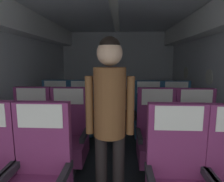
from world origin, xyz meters
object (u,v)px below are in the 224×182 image
object	(u,v)px
seat_c_right_aisle	(176,119)
seat_b_left_aisle	(68,138)
seat_c_left_aisle	(82,117)
seat_a_left_aisle	(39,181)
flight_attendant	(110,109)
seat_b_right_aisle	(196,141)
seat_b_right_window	(157,140)
seat_c_right_window	(148,119)
seat_c_left_window	(55,117)
seat_b_left_window	(31,137)

from	to	relation	value
seat_c_right_aisle	seat_b_left_aisle	bearing A→B (deg)	-151.41
seat_c_left_aisle	seat_c_right_aisle	world-z (taller)	same
seat_a_left_aisle	seat_c_left_aisle	distance (m)	1.75
seat_a_left_aisle	flight_attendant	size ratio (longest dim) A/B	0.67
seat_b_right_aisle	seat_c_right_aisle	size ratio (longest dim) A/B	1.00
seat_b_right_aisle	seat_c_left_aisle	distance (m)	1.83
seat_b_right_window	seat_c_right_window	world-z (taller)	same
seat_c_right_window	seat_c_left_window	bearing A→B (deg)	179.00
seat_b_left_window	seat_c_left_window	xyz separation A→B (m)	(0.01, 0.88, 0.00)
seat_b_left_window	flight_attendant	distance (m)	1.34
seat_a_left_aisle	flight_attendant	bearing A→B (deg)	22.79
seat_c_right_aisle	seat_c_right_window	size ratio (longest dim) A/B	1.00
seat_a_left_aisle	seat_c_right_window	world-z (taller)	same
seat_b_right_window	seat_a_left_aisle	bearing A→B (deg)	-141.89
seat_b_left_aisle	seat_c_left_aisle	bearing A→B (deg)	90.78
seat_b_left_aisle	flight_attendant	world-z (taller)	flight_attendant
seat_b_left_aisle	seat_c_right_aisle	bearing A→B (deg)	28.59
seat_c_left_aisle	flight_attendant	distance (m)	1.70
seat_c_left_aisle	seat_b_right_aisle	bearing A→B (deg)	-29.25
seat_a_left_aisle	seat_b_left_aisle	bearing A→B (deg)	89.93
seat_a_left_aisle	seat_c_right_window	bearing A→B (deg)	56.95
seat_b_left_aisle	flight_attendant	bearing A→B (deg)	-47.67
seat_c_right_aisle	flight_attendant	distance (m)	1.88
seat_c_left_window	seat_b_left_aisle	bearing A→B (deg)	-61.58
seat_b_left_window	seat_b_right_aisle	bearing A→B (deg)	-0.40
seat_a_left_aisle	seat_c_left_window	bearing A→B (deg)	105.35
seat_c_left_aisle	seat_c_left_window	bearing A→B (deg)	179.89
seat_b_right_aisle	seat_c_left_window	bearing A→B (deg)	156.58
seat_c_right_aisle	seat_b_left_window	bearing A→B (deg)	-157.57
seat_c_left_window	seat_c_right_window	world-z (taller)	same
seat_b_right_window	flight_attendant	world-z (taller)	flight_attendant
seat_b_left_aisle	seat_c_left_window	distance (m)	1.01
seat_b_right_aisle	seat_c_left_window	world-z (taller)	same
seat_c_left_window	seat_c_left_aisle	size ratio (longest dim) A/B	1.00
seat_c_left_window	seat_b_right_window	bearing A→B (deg)	-28.89
seat_c_right_aisle	flight_attendant	size ratio (longest dim) A/B	0.67
seat_b_right_aisle	flight_attendant	world-z (taller)	flight_attendant
seat_b_left_window	seat_b_left_aisle	size ratio (longest dim) A/B	1.00
seat_a_left_aisle	seat_b_right_aisle	bearing A→B (deg)	28.32
seat_b_right_aisle	seat_b_left_aisle	bearing A→B (deg)	179.79
seat_c_right_window	seat_b_right_aisle	bearing A→B (deg)	-61.78
seat_c_left_aisle	seat_c_right_aisle	bearing A→B (deg)	-0.86
flight_attendant	seat_c_left_window	bearing A→B (deg)	-66.04
seat_a_left_aisle	seat_c_left_aisle	world-z (taller)	same
seat_c_right_aisle	flight_attendant	world-z (taller)	flight_attendant
seat_c_left_aisle	seat_c_right_window	bearing A→B (deg)	-1.36
seat_c_right_window	flight_attendant	bearing A→B (deg)	-110.45
seat_c_left_aisle	seat_a_left_aisle	bearing A→B (deg)	-89.64
seat_b_right_aisle	seat_b_left_window	bearing A→B (deg)	179.60
seat_b_left_aisle	seat_c_right_window	distance (m)	1.41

